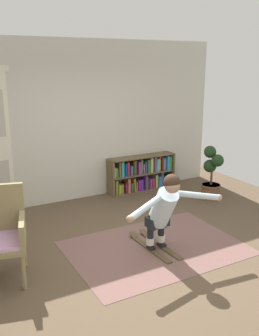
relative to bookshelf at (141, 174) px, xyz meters
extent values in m
plane|color=brown|center=(-1.36, -2.39, -0.34)|extent=(7.20, 7.20, 0.00)
cube|color=beige|center=(-1.36, 0.21, 1.11)|extent=(6.00, 0.10, 2.90)
cube|color=brown|center=(-1.08, -2.24, -0.33)|extent=(2.37, 1.69, 0.01)
cube|color=brown|center=(-0.67, 0.00, 0.02)|extent=(0.04, 0.30, 0.70)
cube|color=brown|center=(0.70, 0.00, 0.02)|extent=(0.04, 0.30, 0.70)
cube|color=brown|center=(0.01, 0.00, -0.33)|extent=(1.37, 0.30, 0.02)
cube|color=brown|center=(0.01, 0.00, 0.02)|extent=(1.37, 0.30, 0.02)
cube|color=brown|center=(0.01, 0.00, 0.36)|extent=(1.37, 0.30, 0.02)
cube|color=maroon|center=(-0.63, 0.02, -0.19)|extent=(0.05, 0.18, 0.26)
cube|color=olive|center=(-0.58, 0.01, -0.18)|extent=(0.05, 0.20, 0.28)
cube|color=#8CA224|center=(-0.52, 0.00, -0.22)|extent=(0.05, 0.23, 0.20)
cube|color=olive|center=(-0.45, 0.01, -0.22)|extent=(0.05, 0.18, 0.18)
cube|color=maroon|center=(-0.38, -0.02, -0.22)|extent=(0.05, 0.19, 0.20)
cube|color=#B26251|center=(-0.32, 0.00, -0.17)|extent=(0.05, 0.22, 0.29)
cube|color=#315338|center=(-0.25, 0.00, -0.22)|extent=(0.05, 0.23, 0.19)
cube|color=olive|center=(-0.20, 0.00, -0.18)|extent=(0.06, 0.23, 0.28)
cube|color=#994F6A|center=(-0.14, 0.00, -0.22)|extent=(0.03, 0.20, 0.19)
cube|color=#89198E|center=(-0.09, -0.02, -0.20)|extent=(0.05, 0.20, 0.22)
cube|color=#3B3CB7|center=(-0.02, 0.01, -0.20)|extent=(0.05, 0.20, 0.22)
cube|color=#5B2A65|center=(0.06, -0.02, -0.17)|extent=(0.05, 0.24, 0.29)
cube|color=#137214|center=(0.13, 0.01, -0.21)|extent=(0.05, 0.18, 0.21)
cube|color=purple|center=(0.18, 0.00, -0.21)|extent=(0.04, 0.23, 0.21)
cube|color=maroon|center=(0.25, 0.01, -0.22)|extent=(0.06, 0.22, 0.20)
cube|color=#84B870|center=(0.34, 0.01, -0.18)|extent=(0.05, 0.18, 0.26)
cube|color=teal|center=(0.41, 0.01, -0.20)|extent=(0.05, 0.21, 0.23)
cube|color=#625AB6|center=(0.48, 0.01, -0.17)|extent=(0.06, 0.15, 0.29)
cube|color=#3B7D67|center=(0.55, 0.02, -0.22)|extent=(0.05, 0.15, 0.19)
cube|color=#146B39|center=(0.60, -0.02, -0.21)|extent=(0.03, 0.15, 0.22)
cube|color=#87BC26|center=(-0.63, -0.02, 0.12)|extent=(0.05, 0.17, 0.19)
cube|color=#426B65|center=(-0.56, 0.02, 0.12)|extent=(0.05, 0.17, 0.18)
cube|color=brown|center=(-0.50, 0.01, 0.17)|extent=(0.04, 0.18, 0.29)
cube|color=teal|center=(-0.45, 0.00, 0.18)|extent=(0.05, 0.20, 0.30)
cube|color=#18359E|center=(-0.39, -0.01, 0.15)|extent=(0.03, 0.19, 0.25)
cube|color=#BC233A|center=(-0.33, 0.02, 0.16)|extent=(0.05, 0.21, 0.27)
cube|color=#2D586C|center=(-0.27, -0.01, 0.13)|extent=(0.05, 0.22, 0.20)
cube|color=#523C16|center=(-0.19, -0.02, 0.17)|extent=(0.04, 0.20, 0.29)
cube|color=#372D51|center=(-0.14, 0.00, 0.17)|extent=(0.04, 0.14, 0.29)
cube|color=#863793|center=(-0.08, 0.02, 0.15)|extent=(0.04, 0.24, 0.25)
cube|color=#4D6934|center=(-0.03, 0.01, 0.17)|extent=(0.05, 0.21, 0.29)
cube|color=#A348CA|center=(0.03, 0.01, 0.12)|extent=(0.04, 0.19, 0.19)
cube|color=#206055|center=(0.07, -0.01, 0.14)|extent=(0.03, 0.19, 0.23)
cube|color=#3C5936|center=(0.13, -0.01, 0.16)|extent=(0.05, 0.21, 0.27)
cube|color=#B2C359|center=(0.20, 0.01, 0.17)|extent=(0.05, 0.23, 0.30)
cube|color=#6C3A77|center=(0.27, -0.02, 0.18)|extent=(0.03, 0.19, 0.30)
cube|color=slate|center=(0.31, 0.00, 0.17)|extent=(0.03, 0.20, 0.29)
cube|color=#3BD6B2|center=(0.35, 0.01, 0.15)|extent=(0.05, 0.23, 0.26)
cube|color=#C57D46|center=(0.40, -0.01, 0.17)|extent=(0.03, 0.15, 0.30)
cube|color=maroon|center=(0.46, -0.01, 0.17)|extent=(0.05, 0.19, 0.30)
cube|color=#6C96CF|center=(0.52, 0.00, 0.15)|extent=(0.05, 0.17, 0.25)
cube|color=#2F92C2|center=(0.58, -0.02, 0.17)|extent=(0.06, 0.23, 0.30)
cube|color=green|center=(0.64, -0.01, 0.17)|extent=(0.04, 0.22, 0.29)
cylinder|color=#8E8055|center=(-2.92, -2.36, -0.13)|extent=(0.06, 0.06, 0.42)
cylinder|color=#8E8055|center=(-2.79, -1.85, -0.13)|extent=(0.06, 0.06, 0.42)
cube|color=#8E8055|center=(-2.84, -2.11, 0.28)|extent=(0.20, 0.56, 0.28)
cylinder|color=brown|center=(0.93, -1.03, -0.20)|extent=(0.34, 0.34, 0.27)
cylinder|color=brown|center=(0.93, -1.03, -0.09)|extent=(0.36, 0.36, 0.04)
cylinder|color=#4C3823|center=(0.93, -1.03, 0.11)|extent=(0.04, 0.04, 0.36)
sphere|color=#1C3819|center=(0.93, -0.97, 0.28)|extent=(0.24, 0.24, 0.24)
sphere|color=#1C3819|center=(0.96, -1.14, 0.42)|extent=(0.23, 0.23, 0.23)
sphere|color=#1C3819|center=(0.91, -0.98, 0.55)|extent=(0.23, 0.23, 0.23)
cube|color=brown|center=(-1.17, -2.25, -0.32)|extent=(0.13, 0.92, 0.01)
cube|color=brown|center=(-1.19, -1.82, -0.29)|extent=(0.09, 0.12, 0.06)
cube|color=black|center=(-1.17, -2.27, -0.30)|extent=(0.09, 0.12, 0.04)
cube|color=brown|center=(-0.99, -2.24, -0.32)|extent=(0.13, 0.92, 0.01)
cube|color=brown|center=(-1.01, -1.81, -0.29)|extent=(0.09, 0.12, 0.06)
cube|color=black|center=(-0.99, -2.26, -0.30)|extent=(0.09, 0.12, 0.04)
cylinder|color=white|center=(-1.17, -2.25, -0.21)|extent=(0.11, 0.11, 0.10)
cylinder|color=black|center=(-1.17, -2.25, -0.01)|extent=(0.09, 0.09, 0.30)
cylinder|color=black|center=(-1.17, -2.28, 0.08)|extent=(0.11, 0.11, 0.22)
cylinder|color=white|center=(-0.99, -2.24, -0.21)|extent=(0.11, 0.11, 0.10)
cylinder|color=black|center=(-0.99, -2.24, -0.01)|extent=(0.09, 0.09, 0.30)
cylinder|color=black|center=(-0.99, -2.27, 0.08)|extent=(0.11, 0.11, 0.22)
cube|color=black|center=(-1.08, -2.28, 0.08)|extent=(0.31, 0.19, 0.14)
cylinder|color=silver|center=(-1.08, -2.40, 0.31)|extent=(0.30, 0.50, 0.59)
sphere|color=tan|center=(-1.07, -2.58, 0.67)|extent=(0.21, 0.21, 0.20)
sphere|color=#382619|center=(-1.07, -2.57, 0.71)|extent=(0.22, 0.22, 0.21)
cylinder|color=silver|center=(-1.49, -2.62, 0.47)|extent=(0.57, 0.29, 0.18)
sphere|color=tan|center=(-1.75, -2.73, 0.42)|extent=(0.09, 0.09, 0.09)
cylinder|color=silver|center=(-0.65, -2.59, 0.47)|extent=(0.58, 0.24, 0.18)
sphere|color=tan|center=(-0.37, -2.67, 0.42)|extent=(0.09, 0.09, 0.09)
camera|label=1|loc=(-3.70, -6.25, 2.15)|focal=40.54mm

